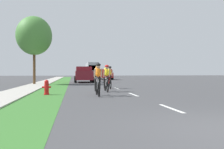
{
  "coord_description": "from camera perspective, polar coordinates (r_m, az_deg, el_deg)",
  "views": [
    {
      "loc": [
        -3.05,
        -3.95,
        1.14
      ],
      "look_at": [
        0.92,
        19.88,
        0.92
      ],
      "focal_mm": 37.41,
      "sensor_mm": 36.0,
      "label": 1
    }
  ],
  "objects": [
    {
      "name": "ground_plane",
      "position": [
        24.17,
        -2.2,
        -2.18
      ],
      "size": [
        120.0,
        120.0,
        0.0
      ],
      "primitive_type": "plane",
      "color": "#424244"
    },
    {
      "name": "grass_verge",
      "position": [
        24.01,
        -12.65,
        -2.2
      ],
      "size": [
        1.81,
        70.0,
        0.01
      ],
      "primitive_type": "cube",
      "color": "#38722D",
      "rests_on": "ground_plane"
    },
    {
      "name": "sidewalk_concrete",
      "position": [
        24.18,
        -16.97,
        -2.19
      ],
      "size": [
        1.83,
        70.0,
        0.1
      ],
      "primitive_type": "cube",
      "color": "#B2ADA3",
      "rests_on": "ground_plane"
    },
    {
      "name": "lane_markings_center",
      "position": [
        28.14,
        -3.23,
        -1.8
      ],
      "size": [
        0.12,
        53.13,
        0.01
      ],
      "color": "white",
      "rests_on": "ground_plane"
    },
    {
      "name": "fire_hydrant_red",
      "position": [
        12.31,
        -15.7,
        -3.07
      ],
      "size": [
        0.44,
        0.38,
        0.76
      ],
      "color": "red",
      "rests_on": "ground_plane"
    },
    {
      "name": "cyclist_lead",
      "position": [
        11.32,
        -3.51,
        -1.13
      ],
      "size": [
        0.42,
        1.72,
        1.58
      ],
      "color": "black",
      "rests_on": "ground_plane"
    },
    {
      "name": "cyclist_trailing",
      "position": [
        13.77,
        -1.41,
        -0.84
      ],
      "size": [
        0.42,
        1.72,
        1.58
      ],
      "color": "black",
      "rests_on": "ground_plane"
    },
    {
      "name": "cyclist_distant",
      "position": [
        16.51,
        -0.67,
        -0.62
      ],
      "size": [
        0.42,
        1.72,
        1.58
      ],
      "color": "black",
      "rests_on": "ground_plane"
    },
    {
      "name": "suv_maroon",
      "position": [
        27.12,
        -6.94,
        0.11
      ],
      "size": [
        2.15,
        4.7,
        1.79
      ],
      "color": "maroon",
      "rests_on": "ground_plane"
    },
    {
      "name": "pickup_red",
      "position": [
        36.98,
        -1.77,
        0.03
      ],
      "size": [
        2.22,
        5.1,
        1.64
      ],
      "color": "red",
      "rests_on": "ground_plane"
    },
    {
      "name": "sedan_dark_green",
      "position": [
        46.74,
        -7.23,
        0.06
      ],
      "size": [
        1.98,
        4.3,
        1.52
      ],
      "color": "#194C2D",
      "rests_on": "ground_plane"
    },
    {
      "name": "bus_silver",
      "position": [
        59.14,
        -4.99,
        1.33
      ],
      "size": [
        2.78,
        11.6,
        3.48
      ],
      "color": "#A5A8AD",
      "rests_on": "ground_plane"
    },
    {
      "name": "street_tree_near",
      "position": [
        23.48,
        -18.49,
        8.95
      ],
      "size": [
        3.31,
        3.31,
        6.43
      ],
      "color": "brown",
      "rests_on": "ground_plane"
    }
  ]
}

